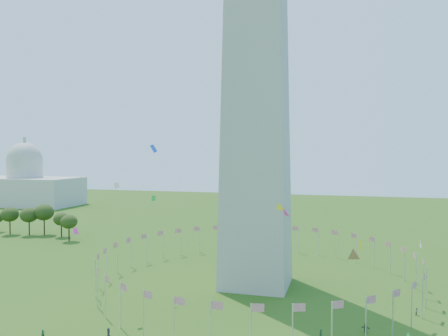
{
  "coord_description": "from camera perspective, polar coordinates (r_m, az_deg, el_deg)",
  "views": [
    {
      "loc": [
        21.78,
        -60.18,
        34.23
      ],
      "look_at": [
        -4.51,
        35.0,
        30.78
      ],
      "focal_mm": 35.0,
      "sensor_mm": 36.0,
      "label": 1
    }
  ],
  "objects": [
    {
      "name": "capitol_building",
      "position": [
        313.9,
        -24.58,
        -0.23
      ],
      "size": [
        70.0,
        35.0,
        46.0
      ],
      "primitive_type": null,
      "color": "beige",
      "rests_on": "ground"
    },
    {
      "name": "flag_ring",
      "position": [
        116.18,
        4.22,
        -12.83
      ],
      "size": [
        80.24,
        80.24,
        9.0
      ],
      "color": "silver",
      "rests_on": "ground"
    },
    {
      "name": "kites_aloft",
      "position": [
        84.39,
        8.45,
        -6.03
      ],
      "size": [
        116.23,
        61.33,
        36.32
      ],
      "color": "yellow",
      "rests_on": "ground"
    },
    {
      "name": "tree_line_west",
      "position": [
        199.72,
        -24.59,
        -6.44
      ],
      "size": [
        55.33,
        16.02,
        12.53
      ],
      "color": "#39501A",
      "rests_on": "ground"
    }
  ]
}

